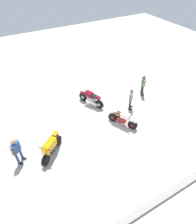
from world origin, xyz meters
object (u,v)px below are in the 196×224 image
motorcycle_maroon_cruiser (91,98)px  person_in_green_shirt (143,84)px  person_in_gray_shirt (131,98)px  motorcycle_cream_vintage (123,119)px  motorcycle_orange_sportbike (51,147)px  person_in_blue_shirt (16,150)px

motorcycle_maroon_cruiser → person_in_green_shirt: 4.01m
person_in_gray_shirt → motorcycle_cream_vintage: bearing=-100.1°
motorcycle_maroon_cruiser → motorcycle_cream_vintage: 2.86m
motorcycle_orange_sportbike → motorcycle_cream_vintage: motorcycle_orange_sportbike is taller
motorcycle_maroon_cruiser → person_in_green_shirt: (-3.91, 0.76, 0.38)m
motorcycle_maroon_cruiser → person_in_blue_shirt: bearing=89.7°
person_in_blue_shirt → person_in_gray_shirt: (-7.56, -0.76, -0.04)m
motorcycle_maroon_cruiser → motorcycle_cream_vintage: (-0.76, 2.76, -0.03)m
motorcycle_maroon_cruiser → motorcycle_orange_sportbike: bearing=101.5°
motorcycle_orange_sportbike → motorcycle_cream_vintage: bearing=136.8°
motorcycle_orange_sportbike → motorcycle_cream_vintage: 4.60m
person_in_green_shirt → person_in_gray_shirt: bearing=-119.0°
motorcycle_orange_sportbike → person_in_gray_shirt: person_in_gray_shirt is taller
motorcycle_orange_sportbike → person_in_blue_shirt: bearing=-55.7°
motorcycle_cream_vintage → person_in_green_shirt: size_ratio=1.10×
motorcycle_cream_vintage → person_in_blue_shirt: (6.19, -0.31, 0.44)m
person_in_gray_shirt → motorcycle_orange_sportbike: bearing=-127.7°
motorcycle_orange_sportbike → motorcycle_maroon_cruiser: bearing=172.4°
person_in_green_shirt → person_in_blue_shirt: (9.35, 1.69, 0.02)m
person_in_green_shirt → person_in_gray_shirt: 2.02m
motorcycle_maroon_cruiser → person_in_blue_shirt: 5.97m
motorcycle_maroon_cruiser → motorcycle_cream_vintage: size_ratio=1.11×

